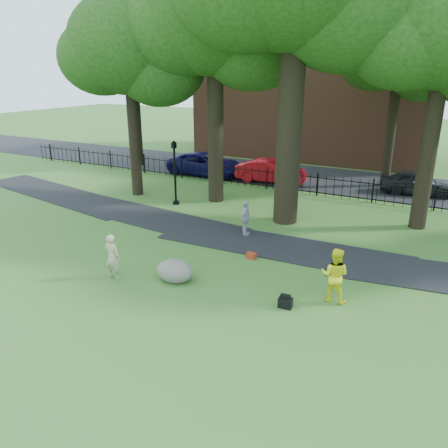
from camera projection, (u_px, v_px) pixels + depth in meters
The scene contains 16 objects.
ground at pixel (210, 282), 14.48m from camera, with size 120.00×120.00×0.00m, color #3F7027.
footpath at pixel (281, 248), 17.28m from camera, with size 36.00×2.60×0.03m, color black.
street at pixel (335, 180), 27.79m from camera, with size 80.00×7.00×0.02m, color black.
iron_fence at pixel (317, 185), 24.26m from camera, with size 44.00×0.04×1.20m.
brick_building at pixel (317, 79), 34.21m from camera, with size 18.00×8.00×12.00m, color brown.
tree_row at pixel (317, 32), 18.52m from camera, with size 26.82×7.96×12.42m.
woman at pixel (112, 257), 14.51m from camera, with size 0.57×0.37×1.57m, color tan.
man at pixel (335, 275), 13.02m from camera, with size 0.83×0.65×1.71m, color yellow.
pedestrian at pixel (246, 218), 18.34m from camera, with size 0.89×0.37×1.51m, color #ADADB2.
boulder at pixel (175, 269), 14.50m from camera, with size 1.30×0.98×0.76m, color #605950.
lamppost at pixel (175, 174), 22.34m from camera, with size 0.33×0.33×3.33m.
backpack at pixel (285, 303), 12.88m from camera, with size 0.41×0.25×0.31m, color black.
red_bag at pixel (251, 256), 16.23m from camera, with size 0.34×0.21×0.23m, color #992D16.
red_sedan at pixel (271, 171), 27.07m from camera, with size 1.50×4.29×1.41m, color red.
navy_van at pixel (206, 164), 29.05m from camera, with size 2.41×5.23×1.45m, color #0E0D43.
grey_car at pixel (417, 183), 24.44m from camera, with size 1.58×3.92×1.34m, color black.
Camera 1 is at (6.52, -11.26, 6.64)m, focal length 35.00 mm.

